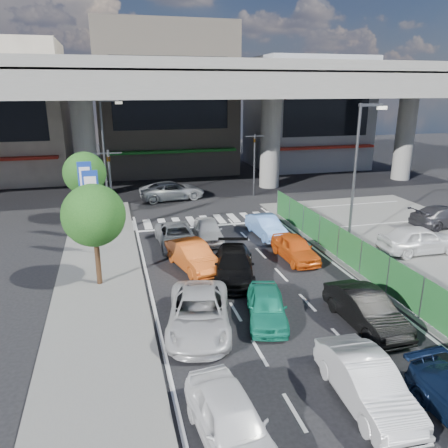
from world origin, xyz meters
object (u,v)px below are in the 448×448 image
object	(u,v)px
street_lamp_left	(106,145)
tree_far	(85,173)
sedan_white_mid_left	(199,313)
sedan_white_front_mid	(208,230)
van_white_back_left	(231,422)
hatch_black_mid_right	(366,309)
sedan_black_mid	(234,265)
parked_sedan_white	(419,239)
parked_sedan_dgrey	(444,216)
kei_truck_front_right	(266,226)
wagon_silver_front_left	(177,236)
street_lamp_right	(358,164)
signboard_far	(86,189)
crossing_wagon_silver	(172,191)
taxi_teal_mid	(267,306)
taxi_orange_left	(193,256)
hatch_white_back_mid	(366,382)
traffic_cone	(364,247)
tree_near	(94,216)
traffic_light_left	(109,171)
signboard_near	(92,201)
taxi_orange_right	(295,248)
traffic_light_right	(255,149)

from	to	relation	value
street_lamp_left	tree_far	size ratio (longest dim) A/B	1.67
sedan_white_mid_left	sedan_white_front_mid	xyz separation A→B (m)	(2.56, 9.75, -0.04)
van_white_back_left	sedan_white_mid_left	distance (m)	5.71
hatch_black_mid_right	sedan_black_mid	bearing A→B (deg)	122.08
street_lamp_left	parked_sedan_white	bearing A→B (deg)	-41.09
tree_far	sedan_white_mid_left	size ratio (longest dim) A/B	0.97
parked_sedan_white	parked_sedan_dgrey	bearing A→B (deg)	-50.90
sedan_white_front_mid	kei_truck_front_right	world-z (taller)	sedan_white_front_mid
wagon_silver_front_left	street_lamp_right	bearing A→B (deg)	-14.27
signboard_far	crossing_wagon_silver	size ratio (longest dim) A/B	0.89
taxi_teal_mid	taxi_orange_left	xyz separation A→B (m)	(-1.83, 5.83, 0.06)
wagon_silver_front_left	sedan_white_front_mid	distance (m)	2.05
hatch_white_back_mid	traffic_cone	size ratio (longest dim) A/B	6.02
tree_near	wagon_silver_front_left	distance (m)	6.65
tree_near	parked_sedan_white	size ratio (longest dim) A/B	1.06
taxi_orange_left	sedan_black_mid	size ratio (longest dim) A/B	0.91
hatch_black_mid_right	crossing_wagon_silver	bearing A→B (deg)	99.60
hatch_black_mid_right	kei_truck_front_right	world-z (taller)	hatch_black_mid_right
traffic_light_left	sedan_white_mid_left	xyz separation A→B (m)	(2.89, -12.94, -3.25)
street_lamp_right	taxi_orange_left	distance (m)	10.51
street_lamp_right	tree_near	world-z (taller)	street_lamp_right
signboard_near	traffic_cone	world-z (taller)	signboard_near
tree_near	tree_far	world-z (taller)	same
street_lamp_left	hatch_white_back_mid	size ratio (longest dim) A/B	1.91
traffic_light_left	taxi_orange_left	xyz separation A→B (m)	(3.76, -7.12, -3.25)
kei_truck_front_right	traffic_cone	world-z (taller)	kei_truck_front_right
signboard_near	tree_far	distance (m)	6.54
sedan_white_mid_left	parked_sedan_white	bearing A→B (deg)	31.68
signboard_near	taxi_teal_mid	size ratio (longest dim) A/B	1.29
street_lamp_left	parked_sedan_dgrey	distance (m)	23.93
traffic_light_left	taxi_teal_mid	xyz separation A→B (m)	(5.59, -12.95, -3.31)
taxi_orange_left	taxi_orange_right	bearing A→B (deg)	-16.04
street_lamp_right	street_lamp_left	distance (m)	18.06
sedan_white_mid_left	taxi_teal_mid	world-z (taller)	sedan_white_mid_left
traffic_light_right	sedan_white_mid_left	xyz separation A→B (m)	(-8.81, -19.94, -3.25)
street_lamp_right	tree_near	bearing A→B (deg)	-171.97
hatch_white_back_mid	taxi_orange_right	bearing A→B (deg)	79.19
traffic_light_right	sedan_white_front_mid	world-z (taller)	traffic_light_right
hatch_white_back_mid	sedan_white_mid_left	bearing A→B (deg)	128.78
tree_near	van_white_back_left	distance (m)	11.48
traffic_light_left	taxi_orange_left	distance (m)	8.69
hatch_black_mid_right	kei_truck_front_right	xyz separation A→B (m)	(-0.05, 11.02, -0.05)
taxi_teal_mid	wagon_silver_front_left	bearing A→B (deg)	117.88
taxi_orange_right	sedan_white_front_mid	world-z (taller)	sedan_white_front_mid
tree_near	sedan_white_mid_left	distance (m)	6.73
sedan_white_mid_left	parked_sedan_dgrey	distance (m)	19.95
wagon_silver_front_left	sedan_white_mid_left	bearing A→B (deg)	-94.82
wagon_silver_front_left	parked_sedan_white	xyz separation A→B (m)	(12.72, -4.52, 0.20)
street_lamp_right	taxi_teal_mid	world-z (taller)	street_lamp_right
sedan_white_front_mid	kei_truck_front_right	bearing A→B (deg)	3.56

